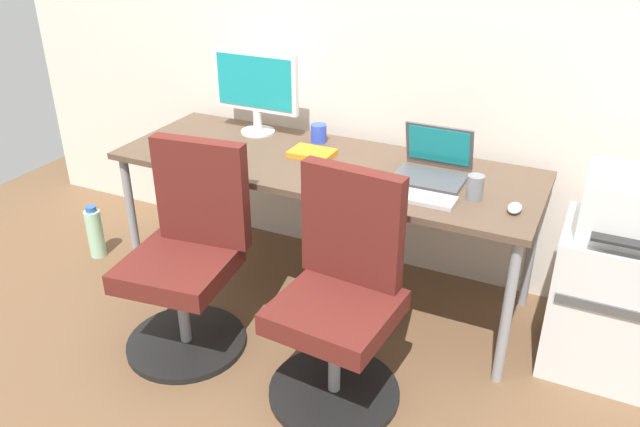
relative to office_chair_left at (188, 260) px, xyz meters
The scene contains 17 objects.
ground_plane 0.84m from the office_chair_left, 59.90° to the left, with size 5.28×5.28×0.00m, color brown.
back_wall 1.43m from the office_chair_left, 71.18° to the left, with size 4.40×0.04×2.60m, color silver.
desk 0.76m from the office_chair_left, 59.90° to the left, with size 2.02×0.72×0.72m.
office_chair_left is the anchor object (origin of this frame).
office_chair_right 0.73m from the office_chair_left, ahead, with size 0.54×0.54×0.94m.
side_cabinet 1.81m from the office_chair_left, 20.07° to the left, with size 0.48×0.44×0.65m.
printer 1.84m from the office_chair_left, 20.04° to the left, with size 0.38×0.40×0.24m.
water_bottle_on_floor 1.06m from the office_chair_left, 158.17° to the left, with size 0.09×0.09×0.31m.
desktop_monitor 1.01m from the office_chair_left, 98.88° to the left, with size 0.48×0.18×0.43m.
open_laptop 1.16m from the office_chair_left, 38.17° to the left, with size 0.31×0.28×0.22m.
keyboard_by_monitor 0.50m from the office_chair_left, 110.22° to the left, with size 0.34×0.12×0.02m, color #B7B7B7.
keyboard_by_laptop 1.02m from the office_chair_left, 26.21° to the left, with size 0.34×0.12×0.02m, color #B7B7B7.
mouse_by_monitor 1.39m from the office_chair_left, 20.94° to the left, with size 0.06×0.10×0.03m, color #B7B7B7.
mouse_by_laptop 0.61m from the office_chair_left, 138.21° to the left, with size 0.06×0.10×0.03m, color #2D2D2D.
coffee_mug 0.95m from the office_chair_left, 75.71° to the left, with size 0.08×0.08×0.09m, color blue.
pen_cup 1.27m from the office_chair_left, 25.95° to the left, with size 0.07×0.07×0.10m, color slate.
notebook 0.79m from the office_chair_left, 67.98° to the left, with size 0.21×0.15×0.03m, color orange.
Camera 1 is at (1.18, -2.51, 1.86)m, focal length 35.49 mm.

